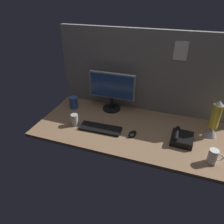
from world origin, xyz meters
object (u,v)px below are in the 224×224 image
object	(u,v)px
monitor	(112,90)
desk_phone	(181,138)
mug_steel	(75,120)
mug_ceramic_blue	(74,103)
lava_lamp	(214,122)
mug_ceramic_white	(213,156)
keyboard	(100,128)
mouse	(132,134)

from	to	relation	value
monitor	desk_phone	bearing A→B (deg)	-24.17
mug_steel	mug_ceramic_blue	xyz separation A→B (cm)	(-15.91, 27.92, 0.73)
monitor	lava_lamp	size ratio (longest dim) A/B	1.38
mug_steel	desk_phone	size ratio (longest dim) A/B	0.54
mug_ceramic_white	mug_ceramic_blue	bearing A→B (deg)	163.56
mug_ceramic_white	lava_lamp	size ratio (longest dim) A/B	0.34
keyboard	mug_ceramic_blue	bearing A→B (deg)	144.31
monitor	mug_ceramic_blue	bearing A→B (deg)	-164.18
mug_ceramic_blue	lava_lamp	distance (cm)	131.63
keyboard	lava_lamp	xyz separation A→B (cm)	(90.81, 22.02, 12.99)
keyboard	lava_lamp	distance (cm)	94.34
keyboard	mug_ceramic_blue	world-z (taller)	mug_ceramic_blue
keyboard	desk_phone	distance (cm)	68.45
mug_ceramic_blue	mug_ceramic_white	size ratio (longest dim) A/B	1.08
keyboard	desk_phone	xyz separation A→B (cm)	(68.15, 5.99, 2.19)
desk_phone	lava_lamp	bearing A→B (deg)	35.27
mouse	desk_phone	xyz separation A→B (cm)	(39.35, 5.18, 1.49)
keyboard	desk_phone	size ratio (longest dim) A/B	1.88
monitor	mug_ceramic_blue	size ratio (longest dim) A/B	3.79
mouse	lava_lamp	distance (cm)	66.68
keyboard	mug_steel	world-z (taller)	mug_steel
mouse	mug_steel	world-z (taller)	mug_steel
mouse	lava_lamp	world-z (taller)	lava_lamp
mug_ceramic_white	lava_lamp	distance (cm)	34.58
mouse	mug_steel	distance (cm)	53.53
mouse	mug_ceramic_blue	world-z (taller)	mug_ceramic_blue
monitor	mug_ceramic_white	distance (cm)	106.19
monitor	mug_ceramic_white	world-z (taller)	monitor
mouse	monitor	bearing A→B (deg)	146.38
lava_lamp	mug_ceramic_blue	bearing A→B (deg)	177.83
keyboard	mouse	size ratio (longest dim) A/B	3.85
mug_ceramic_white	monitor	bearing A→B (deg)	152.00
mug_steel	desk_phone	bearing A→B (deg)	4.27
monitor	keyboard	bearing A→B (deg)	-86.09
monitor	mug_ceramic_white	size ratio (longest dim) A/B	4.09
mug_steel	lava_lamp	distance (cm)	117.97
keyboard	desk_phone	bearing A→B (deg)	3.03
monitor	desk_phone	xyz separation A→B (cm)	(70.73, -31.75, -18.62)
mouse	desk_phone	distance (cm)	39.72
mug_steel	keyboard	bearing A→B (deg)	2.16
desk_phone	mug_steel	bearing A→B (deg)	-175.73
mug_steel	monitor	bearing A→B (deg)	60.36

